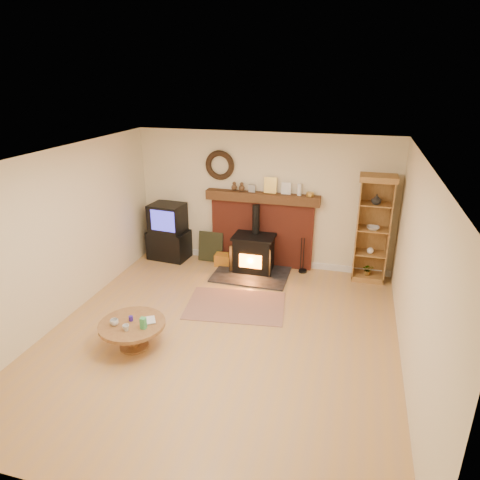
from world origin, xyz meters
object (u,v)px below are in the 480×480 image
(wood_stove, at_px, (253,255))
(curio_cabinet, at_px, (373,229))
(coffee_table, at_px, (132,328))
(tv_unit, at_px, (168,233))

(wood_stove, relative_size, curio_cabinet, 0.71)
(curio_cabinet, distance_m, coffee_table, 4.49)
(coffee_table, bearing_deg, tv_unit, 105.04)
(tv_unit, distance_m, curio_cabinet, 4.00)
(tv_unit, bearing_deg, coffee_table, -74.96)
(wood_stove, relative_size, coffee_table, 1.53)
(tv_unit, xyz_separation_m, coffee_table, (0.82, -3.04, -0.24))
(wood_stove, height_order, coffee_table, wood_stove)
(wood_stove, bearing_deg, curio_cabinet, 7.52)
(tv_unit, relative_size, curio_cabinet, 0.59)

